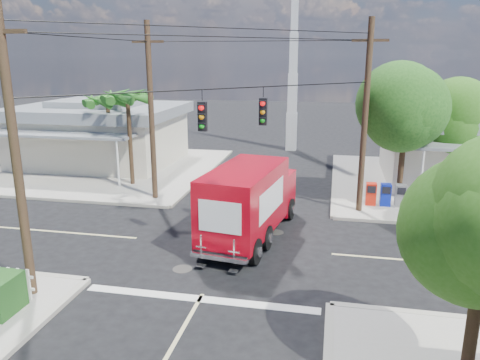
# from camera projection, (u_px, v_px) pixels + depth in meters

# --- Properties ---
(ground) EXTENTS (120.00, 120.00, 0.00)m
(ground) POSITION_uv_depth(u_px,v_px,m) (230.00, 246.00, 18.69)
(ground) COLOR black
(ground) RESTS_ON ground
(sidewalk_ne) EXTENTS (14.12, 14.12, 0.14)m
(sidewalk_ne) POSITION_uv_depth(u_px,v_px,m) (456.00, 186.00, 26.86)
(sidewalk_ne) COLOR #A39D93
(sidewalk_ne) RESTS_ON ground
(sidewalk_nw) EXTENTS (14.12, 14.12, 0.14)m
(sidewalk_nw) POSITION_uv_depth(u_px,v_px,m) (107.00, 169.00, 31.06)
(sidewalk_nw) COLOR #A39D93
(sidewalk_nw) RESTS_ON ground
(road_markings) EXTENTS (32.00, 32.00, 0.01)m
(road_markings) POSITION_uv_depth(u_px,v_px,m) (221.00, 261.00, 17.29)
(road_markings) COLOR beige
(road_markings) RESTS_ON ground
(building_nw) EXTENTS (10.80, 10.20, 4.30)m
(building_nw) POSITION_uv_depth(u_px,v_px,m) (100.00, 132.00, 32.22)
(building_nw) COLOR beige
(building_nw) RESTS_ON sidewalk_nw
(radio_tower) EXTENTS (0.80, 0.80, 17.00)m
(radio_tower) POSITION_uv_depth(u_px,v_px,m) (293.00, 78.00, 36.05)
(radio_tower) COLOR silver
(radio_tower) RESTS_ON ground
(tree_ne_front) EXTENTS (4.21, 4.14, 6.66)m
(tree_ne_front) POSITION_uv_depth(u_px,v_px,m) (407.00, 111.00, 22.45)
(tree_ne_front) COLOR #422D1C
(tree_ne_front) RESTS_ON sidewalk_ne
(tree_ne_back) EXTENTS (3.77, 3.66, 5.82)m
(tree_ne_back) POSITION_uv_depth(u_px,v_px,m) (452.00, 119.00, 24.18)
(tree_ne_back) COLOR #422D1C
(tree_ne_back) RESTS_ON sidewalk_ne
(palm_nw_front) EXTENTS (3.01, 3.08, 5.59)m
(palm_nw_front) POSITION_uv_depth(u_px,v_px,m) (128.00, 98.00, 25.92)
(palm_nw_front) COLOR #422D1C
(palm_nw_front) RESTS_ON sidewalk_nw
(palm_nw_back) EXTENTS (3.01, 3.08, 5.19)m
(palm_nw_back) POSITION_uv_depth(u_px,v_px,m) (107.00, 102.00, 27.83)
(palm_nw_back) COLOR #422D1C
(palm_nw_back) RESTS_ON sidewalk_nw
(utility_poles) EXTENTS (12.00, 10.68, 9.00)m
(utility_poles) POSITION_uv_depth(u_px,v_px,m) (201.00, 123.00, 19.30)
(utility_poles) COLOR #473321
(utility_poles) RESTS_ON ground
(vending_boxes) EXTENTS (1.90, 0.50, 1.10)m
(vending_boxes) POSITION_uv_depth(u_px,v_px,m) (386.00, 195.00, 23.12)
(vending_boxes) COLOR red
(vending_boxes) RESTS_ON sidewalk_ne
(delivery_truck) EXTENTS (3.21, 7.40, 3.10)m
(delivery_truck) POSITION_uv_depth(u_px,v_px,m) (250.00, 201.00, 19.21)
(delivery_truck) COLOR black
(delivery_truck) RESTS_ON ground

